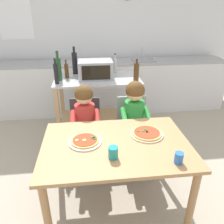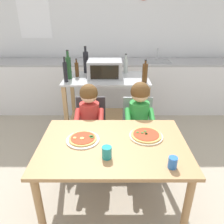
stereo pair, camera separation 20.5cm
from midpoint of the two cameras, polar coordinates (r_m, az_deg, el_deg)
ground_plane at (r=3.14m, az=1.82°, el=-8.53°), size 10.53×10.53×0.00m
back_wall_tiled at (r=4.25m, az=1.24°, el=20.12°), size 5.06×0.14×2.70m
kitchen_counter at (r=4.04m, az=1.34°, el=6.77°), size 4.55×0.60×1.11m
kitchen_island_cart at (r=3.05m, az=0.25°, el=3.53°), size 1.12×0.63×0.91m
toaster_oven at (r=2.92m, az=-0.11°, el=11.09°), size 0.44×0.34×0.23m
bottle_tall_green_wine at (r=2.78m, az=-10.25°, el=10.23°), size 0.05×0.05×0.31m
bottle_slim_sauce at (r=3.16m, az=5.20°, el=11.99°), size 0.06×0.06×0.27m
bottle_brown_beer at (r=3.16m, az=-5.21°, el=12.85°), size 0.07×0.07×0.37m
bottle_dark_olive_oil at (r=3.00m, az=-7.46°, el=10.89°), size 0.05×0.05×0.24m
bottle_clear_vinegar at (r=2.90m, az=-9.48°, el=11.38°), size 0.07×0.07×0.37m
bottle_squat_spirits at (r=2.76m, az=10.42°, el=9.91°), size 0.07×0.07×0.29m
dining_table at (r=1.92m, az=3.15°, el=-10.82°), size 1.24×0.85×0.73m
dining_chair_left at (r=2.61m, az=-3.51°, el=-3.87°), size 0.36×0.36×0.81m
dining_chair_right at (r=2.62m, az=8.63°, el=-3.92°), size 0.36×0.36×0.81m
child_in_red_shirt at (r=2.41m, az=-3.77°, el=-1.52°), size 0.32×0.42×1.01m
child_in_green_shirt at (r=2.43m, az=9.32°, el=-1.09°), size 0.32×0.42×1.03m
pizza_plate_white at (r=1.90m, az=-4.75°, el=-7.16°), size 0.28×0.28×0.03m
pizza_plate_cream at (r=1.98m, az=11.58°, el=-6.04°), size 0.30×0.30×0.03m
drinking_cup_teal at (r=1.67m, az=1.96°, el=-10.59°), size 0.08×0.08×0.10m
drinking_cup_blue at (r=1.67m, az=18.78°, el=-12.41°), size 0.07×0.07×0.09m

